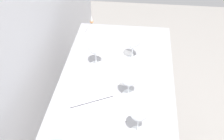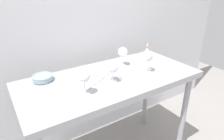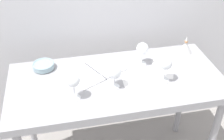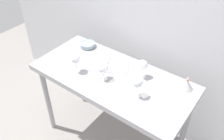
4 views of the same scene
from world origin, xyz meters
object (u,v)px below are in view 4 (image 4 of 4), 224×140
(decanter_funnel, at_px, (187,84))
(tasting_sheet_lower, at_px, (151,87))
(wine_glass_near_left, at_px, (75,59))
(tasting_bowl, at_px, (88,45))
(tasting_sheet_upper, at_px, (120,85))
(wine_glass_near_right, at_px, (137,82))
(wine_glass_far_right, at_px, (143,65))
(wine_glass_near_center, at_px, (103,68))
(open_notebook, at_px, (108,64))

(decanter_funnel, bearing_deg, tasting_sheet_lower, -145.91)
(wine_glass_near_left, height_order, tasting_bowl, wine_glass_near_left)
(tasting_sheet_upper, xyz_separation_m, decanter_funnel, (0.44, 0.29, 0.04))
(tasting_bowl, relative_size, decanter_funnel, 1.06)
(tasting_sheet_upper, relative_size, tasting_sheet_lower, 0.93)
(wine_glass_near_right, height_order, tasting_bowl, wine_glass_near_right)
(wine_glass_far_right, relative_size, decanter_funnel, 1.20)
(wine_glass_near_left, height_order, tasting_sheet_upper, wine_glass_near_left)
(wine_glass_near_center, distance_m, wine_glass_near_right, 0.33)
(tasting_bowl, bearing_deg, open_notebook, -17.70)
(wine_glass_far_right, xyz_separation_m, tasting_bowl, (-0.67, 0.08, -0.09))
(wine_glass_near_center, relative_size, wine_glass_far_right, 0.97)
(open_notebook, bearing_deg, wine_glass_near_center, -92.00)
(wine_glass_near_center, bearing_deg, tasting_sheet_upper, 3.80)
(wine_glass_near_left, relative_size, decanter_funnel, 1.24)
(tasting_bowl, bearing_deg, wine_glass_near_left, -63.11)
(wine_glass_near_center, relative_size, tasting_bowl, 1.10)
(wine_glass_near_center, distance_m, decanter_funnel, 0.68)
(wine_glass_near_right, height_order, decanter_funnel, wine_glass_near_right)
(wine_glass_near_left, bearing_deg, wine_glass_near_center, 12.87)
(open_notebook, bearing_deg, wine_glass_near_left, -151.87)
(open_notebook, bearing_deg, decanter_funnel, -18.77)
(wine_glass_near_center, height_order, tasting_sheet_upper, wine_glass_near_center)
(wine_glass_far_right, height_order, tasting_sheet_upper, wine_glass_far_right)
(wine_glass_near_left, height_order, decanter_funnel, wine_glass_near_left)
(wine_glass_near_left, xyz_separation_m, open_notebook, (0.16, 0.24, -0.12))
(tasting_bowl, bearing_deg, tasting_sheet_upper, -25.58)
(wine_glass_near_left, bearing_deg, wine_glass_near_right, 5.56)
(wine_glass_far_right, bearing_deg, wine_glass_near_center, -138.63)
(wine_glass_near_center, relative_size, wine_glass_near_right, 0.91)
(wine_glass_near_center, xyz_separation_m, tasting_sheet_upper, (0.16, 0.01, -0.11))
(open_notebook, relative_size, decanter_funnel, 3.06)
(tasting_sheet_upper, height_order, tasting_bowl, tasting_bowl)
(wine_glass_far_right, distance_m, tasting_sheet_lower, 0.19)
(wine_glass_far_right, relative_size, open_notebook, 0.39)
(open_notebook, bearing_deg, tasting_bowl, 134.30)
(wine_glass_near_right, xyz_separation_m, wine_glass_far_right, (-0.08, 0.21, -0.01))
(decanter_funnel, bearing_deg, wine_glass_far_right, -166.86)
(wine_glass_far_right, bearing_deg, decanter_funnel, 13.14)
(wine_glass_near_left, bearing_deg, decanter_funnel, 22.52)
(wine_glass_near_left, height_order, open_notebook, wine_glass_near_left)
(wine_glass_far_right, bearing_deg, wine_glass_near_left, -151.31)
(wine_glass_far_right, distance_m, decanter_funnel, 0.38)
(tasting_sheet_lower, bearing_deg, tasting_sheet_upper, -123.67)
(tasting_bowl, xyz_separation_m, decanter_funnel, (1.03, 0.00, 0.02))
(wine_glass_far_right, distance_m, tasting_sheet_upper, 0.25)
(decanter_funnel, bearing_deg, tasting_bowl, -179.79)
(decanter_funnel, bearing_deg, tasting_sheet_upper, -147.13)
(wine_glass_near_center, distance_m, wine_glass_far_right, 0.32)
(wine_glass_near_left, xyz_separation_m, tasting_sheet_upper, (0.41, 0.07, -0.12))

